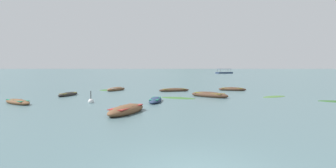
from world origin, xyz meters
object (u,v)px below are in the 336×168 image
object	(u,v)px
rowboat_3	(232,89)
rowboat_6	(18,102)
rowboat_0	(155,100)
rowboat_4	(126,110)
rowboat_1	(68,94)
mooring_buoy	(91,102)
rowboat_5	(174,90)
rowboat_7	(116,89)
rowboat_2	(209,95)
ferry_1	(224,73)

from	to	relation	value
rowboat_3	rowboat_6	world-z (taller)	rowboat_3
rowboat_0	rowboat_4	size ratio (longest dim) A/B	0.90
rowboat_1	mooring_buoy	bearing A→B (deg)	-60.37
rowboat_5	mooring_buoy	size ratio (longest dim) A/B	3.52
rowboat_0	rowboat_6	world-z (taller)	rowboat_6
rowboat_7	mooring_buoy	world-z (taller)	mooring_buoy
rowboat_3	mooring_buoy	distance (m)	18.52
rowboat_2	mooring_buoy	bearing A→B (deg)	-158.93
rowboat_0	rowboat_5	world-z (taller)	rowboat_5
rowboat_1	rowboat_4	distance (m)	13.03
rowboat_4	rowboat_6	size ratio (longest dim) A/B	1.32
rowboat_3	ferry_1	bearing A→B (deg)	75.58
rowboat_5	mooring_buoy	bearing A→B (deg)	-125.17
rowboat_6	rowboat_7	size ratio (longest dim) A/B	0.88
rowboat_7	ferry_1	xyz separation A→B (m)	(41.31, 105.16, 0.28)
rowboat_1	rowboat_7	world-z (taller)	rowboat_7
rowboat_5	ferry_1	xyz separation A→B (m)	(34.41, 106.79, 0.29)
rowboat_2	rowboat_7	world-z (taller)	rowboat_2
rowboat_1	rowboat_2	distance (m)	13.76
rowboat_1	rowboat_5	distance (m)	11.82
rowboat_2	mooring_buoy	distance (m)	10.95
rowboat_6	mooring_buoy	bearing A→B (deg)	2.44
rowboat_1	rowboat_3	size ratio (longest dim) A/B	0.93
rowboat_2	ferry_1	xyz separation A→B (m)	(31.67, 113.46, 0.25)
rowboat_0	rowboat_3	size ratio (longest dim) A/B	1.09
rowboat_1	rowboat_2	bearing A→B (deg)	-8.47
rowboat_6	rowboat_7	world-z (taller)	rowboat_7
ferry_1	rowboat_6	bearing A→B (deg)	-111.92
rowboat_2	rowboat_6	xyz separation A→B (m)	(-15.67, -4.17, -0.05)
rowboat_4	ferry_1	bearing A→B (deg)	72.49
rowboat_0	rowboat_7	world-z (taller)	rowboat_7
rowboat_1	rowboat_2	size ratio (longest dim) A/B	0.86
rowboat_4	mooring_buoy	world-z (taller)	mooring_buoy
rowboat_3	rowboat_5	size ratio (longest dim) A/B	0.91
rowboat_6	rowboat_3	bearing A→B (deg)	30.03
rowboat_4	rowboat_7	xyz separation A→B (m)	(-2.60, 17.53, -0.03)
rowboat_3	rowboat_7	bearing A→B (deg)	176.49
rowboat_6	rowboat_0	bearing A→B (deg)	3.36
rowboat_1	mooring_buoy	world-z (taller)	mooring_buoy
rowboat_0	rowboat_7	xyz separation A→B (m)	(-4.48, 11.85, 0.02)
rowboat_6	ferry_1	xyz separation A→B (m)	(47.34, 117.63, 0.30)
rowboat_7	mooring_buoy	size ratio (longest dim) A/B	3.34
rowboat_2	rowboat_1	bearing A→B (deg)	171.53
rowboat_2	ferry_1	bearing A→B (deg)	74.41
rowboat_1	rowboat_2	world-z (taller)	rowboat_2
rowboat_0	ferry_1	distance (m)	122.67
ferry_1	rowboat_4	bearing A→B (deg)	-107.51
rowboat_1	ferry_1	bearing A→B (deg)	67.89
rowboat_0	rowboat_6	xyz separation A→B (m)	(-10.50, -0.62, 0.00)
rowboat_6	ferry_1	bearing A→B (deg)	68.08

